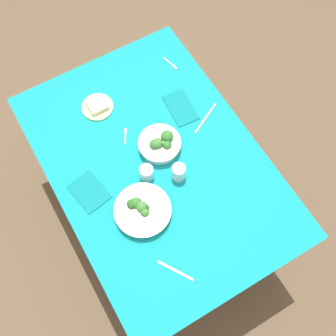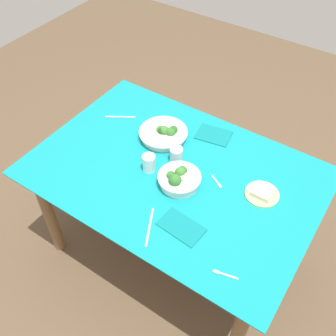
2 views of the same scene
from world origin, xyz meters
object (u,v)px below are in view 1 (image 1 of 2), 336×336
at_px(broccoli_bowl_far, 142,210).
at_px(napkin_folded_lower, 181,108).
at_px(water_glass_center, 179,172).
at_px(table_knife_right, 175,271).
at_px(napkin_folded_upper, 89,192).
at_px(fork_by_far_bowl, 171,64).
at_px(water_glass_side, 147,173).
at_px(fork_by_near_bowl, 126,135).
at_px(broccoli_bowl_near, 160,144).
at_px(bread_side_plate, 97,106).
at_px(table_knife_left, 206,118).

height_order(broccoli_bowl_far, napkin_folded_lower, broccoli_bowl_far).
xyz_separation_m(water_glass_center, table_knife_right, (-0.40, 0.25, -0.05)).
xyz_separation_m(broccoli_bowl_far, napkin_folded_upper, (0.22, 0.18, -0.03)).
bearing_deg(napkin_folded_upper, fork_by_far_bowl, -57.69).
bearing_deg(table_knife_right, water_glass_side, -46.05).
height_order(fork_by_near_bowl, napkin_folded_lower, napkin_folded_lower).
height_order(broccoli_bowl_near, water_glass_side, broccoli_bowl_near).
bearing_deg(napkin_folded_lower, bread_side_plate, 59.38).
height_order(bread_side_plate, water_glass_side, water_glass_side).
bearing_deg(bread_side_plate, table_knife_left, -126.85).
relative_size(water_glass_center, table_knife_right, 0.53).
relative_size(napkin_folded_upper, napkin_folded_lower, 0.91).
distance_m(broccoli_bowl_far, napkin_folded_upper, 0.29).
xyz_separation_m(table_knife_right, napkin_folded_lower, (0.73, -0.47, 0.00)).
bearing_deg(fork_by_far_bowl, bread_side_plate, -96.92).
bearing_deg(water_glass_center, fork_by_far_bowl, -27.25).
relative_size(broccoli_bowl_far, water_glass_side, 3.35).
bearing_deg(bread_side_plate, water_glass_side, -176.11).
bearing_deg(water_glass_side, table_knife_right, 166.25).
distance_m(table_knife_right, napkin_folded_lower, 0.87).
height_order(fork_by_near_bowl, napkin_folded_upper, napkin_folded_upper).
bearing_deg(table_knife_left, napkin_folded_upper, -21.57).
bearing_deg(water_glass_center, table_knife_right, 147.43).
relative_size(fork_by_far_bowl, table_knife_right, 0.61).
height_order(water_glass_center, table_knife_right, water_glass_center).
relative_size(broccoli_bowl_far, table_knife_right, 1.52).
relative_size(fork_by_near_bowl, napkin_folded_lower, 0.41).
bearing_deg(napkin_folded_lower, fork_by_far_bowl, -20.02).
xyz_separation_m(broccoli_bowl_far, water_glass_center, (0.07, -0.25, 0.02)).
height_order(fork_by_near_bowl, table_knife_right, same).
distance_m(table_knife_right, napkin_folded_upper, 0.57).
relative_size(water_glass_side, table_knife_left, 0.38).
bearing_deg(table_knife_left, fork_by_near_bowl, -43.41).
bearing_deg(broccoli_bowl_near, napkin_folded_lower, -54.69).
bearing_deg(fork_by_far_bowl, fork_by_near_bowl, -70.59).
relative_size(broccoli_bowl_near, fork_by_far_bowl, 2.00).
height_order(water_glass_center, napkin_folded_upper, water_glass_center).
bearing_deg(napkin_folded_lower, water_glass_center, 147.37).
xyz_separation_m(water_glass_side, napkin_folded_upper, (0.07, 0.29, -0.04)).
distance_m(fork_by_far_bowl, table_knife_right, 1.17).
bearing_deg(broccoli_bowl_far, water_glass_side, -35.60).
bearing_deg(napkin_folded_upper, water_glass_center, -109.44).
xyz_separation_m(bread_side_plate, table_knife_left, (-0.35, -0.47, -0.01)).
bearing_deg(broccoli_bowl_far, napkin_folded_upper, 38.08).
relative_size(water_glass_side, fork_by_far_bowl, 0.75).
xyz_separation_m(broccoli_bowl_far, table_knife_left, (0.29, -0.55, -0.03)).
height_order(fork_by_far_bowl, table_knife_right, same).
height_order(broccoli_bowl_far, water_glass_side, broccoli_bowl_far).
xyz_separation_m(fork_by_far_bowl, table_knife_left, (-0.40, 0.02, -0.00)).
height_order(napkin_folded_upper, napkin_folded_lower, same).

